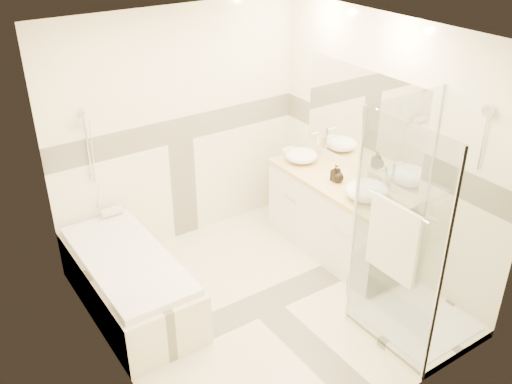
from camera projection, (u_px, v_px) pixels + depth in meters
room at (267, 183)px, 4.80m from camera, size 2.82×3.02×2.52m
bathtub at (129, 279)px, 5.18m from camera, size 0.75×1.70×0.56m
vanity at (335, 217)px, 5.93m from camera, size 0.58×1.62×0.85m
shower_enclosure at (408, 282)px, 4.83m from camera, size 0.96×0.93×2.04m
vessel_sink_near at (302, 155)px, 6.10m from camera, size 0.35×0.35×0.14m
vessel_sink_far at (367, 190)px, 5.37m from camera, size 0.42×0.42×0.17m
faucet_near at (318, 142)px, 6.15m from camera, size 0.13×0.03×0.31m
faucet_far at (384, 178)px, 5.44m from camera, size 0.11×0.03×0.27m
amenity_bottle_a at (336, 173)px, 5.69m from camera, size 0.08×0.09×0.17m
amenity_bottle_b at (338, 175)px, 5.67m from camera, size 0.15×0.15×0.15m
folded_towels at (295, 154)px, 6.20m from camera, size 0.19×0.27×0.08m
rolled_towel at (112, 212)px, 5.67m from camera, size 0.20×0.09×0.09m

